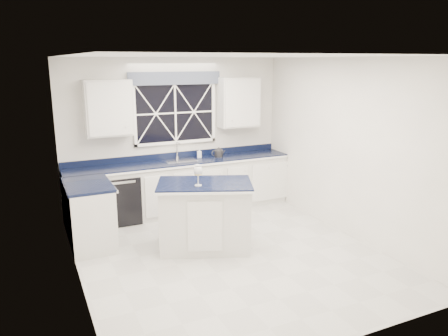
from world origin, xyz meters
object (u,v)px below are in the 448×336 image
dishwasher (120,198)px  island (205,215)px  faucet (177,150)px  soap_bottle (199,153)px  kettle (219,152)px  wine_glass (198,171)px

dishwasher → island: island is taller
faucet → island: bearing=-97.0°
island → soap_bottle: bearing=92.7°
kettle → soap_bottle: bearing=173.4°
kettle → soap_bottle: (-0.33, 0.10, 0.00)m
dishwasher → kettle: bearing=0.3°
island → kettle: 1.94m
kettle → island: bearing=-109.6°
wine_glass → soap_bottle: 1.97m
kettle → soap_bottle: kettle is taller
wine_glass → dishwasher: bearing=113.6°
faucet → island: (-0.22, -1.79, -0.61)m
kettle → wine_glass: bearing=-111.5°
kettle → wine_glass: size_ratio=0.88×
dishwasher → faucet: 1.31m
faucet → soap_bottle: bearing=-11.7°
kettle → wine_glass: wine_glass is taller
dishwasher → soap_bottle: bearing=4.4°
wine_glass → kettle: bearing=57.8°
dishwasher → wine_glass: (0.74, -1.70, 0.77)m
faucet → soap_bottle: size_ratio=1.80×
faucet → kettle: faucet is taller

